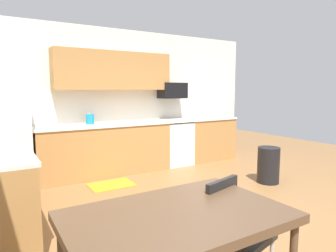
{
  "coord_description": "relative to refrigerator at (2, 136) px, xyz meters",
  "views": [
    {
      "loc": [
        -2.34,
        -2.85,
        1.55
      ],
      "look_at": [
        0.0,
        1.0,
        1.0
      ],
      "focal_mm": 31.76,
      "sensor_mm": 36.0,
      "label": 1
    }
  ],
  "objects": [
    {
      "name": "sink_faucet",
      "position": [
        1.4,
        0.26,
        0.19
      ],
      "size": [
        0.02,
        0.02,
        0.24
      ],
      "primitive_type": "cylinder",
      "color": "#B2B5BA",
      "rests_on": "countertop_back"
    },
    {
      "name": "refrigerator",
      "position": [
        0.0,
        0.0,
        0.0
      ],
      "size": [
        0.76,
        0.7,
        1.71
      ],
      "primitive_type": "cube",
      "color": "white",
      "rests_on": "ground"
    },
    {
      "name": "chair_near_table",
      "position": [
        1.41,
        -3.46,
        -0.35
      ],
      "size": [
        0.49,
        0.49,
        0.85
      ],
      "color": "black",
      "rests_on": "ground"
    },
    {
      "name": "countertop_back",
      "position": [
        2.18,
        0.08,
        0.07
      ],
      "size": [
        4.8,
        0.64,
        0.04
      ],
      "primitive_type": "cube",
      "color": "silver",
      "rests_on": "cabinet_run_back"
    },
    {
      "name": "ground_plane",
      "position": [
        2.18,
        -2.22,
        -0.85
      ],
      "size": [
        12.0,
        12.0,
        0.0
      ],
      "primitive_type": "plane",
      "color": "olive"
    },
    {
      "name": "wall_back",
      "position": [
        2.18,
        0.43,
        0.5
      ],
      "size": [
        5.8,
        0.1,
        2.7
      ],
      "primitive_type": "cube",
      "color": "silver",
      "rests_on": "ground"
    },
    {
      "name": "oven_range",
      "position": [
        3.13,
        0.08,
        -0.4
      ],
      "size": [
        0.6,
        0.6,
        0.91
      ],
      "color": "white",
      "rests_on": "ground"
    },
    {
      "name": "dining_table",
      "position": [
        0.83,
        -3.56,
        -0.14
      ],
      "size": [
        1.4,
        0.9,
        0.78
      ],
      "color": "brown",
      "rests_on": "ground"
    },
    {
      "name": "cabinet_run_back_right",
      "position": [
        4.01,
        0.08,
        -0.4
      ],
      "size": [
        1.15,
        0.6,
        0.9
      ],
      "primitive_type": "cube",
      "color": "#AD7A42",
      "rests_on": "ground"
    },
    {
      "name": "cabinet_run_back",
      "position": [
        1.63,
        0.08,
        -0.4
      ],
      "size": [
        2.4,
        0.6,
        0.9
      ],
      "primitive_type": "cube",
      "color": "#AD7A42",
      "rests_on": "ground"
    },
    {
      "name": "floor_mat",
      "position": [
        1.49,
        -0.57,
        -0.85
      ],
      "size": [
        0.7,
        0.5,
        0.01
      ],
      "primitive_type": "cube",
      "color": "orange",
      "rests_on": "ground"
    },
    {
      "name": "microwave",
      "position": [
        3.13,
        0.18,
        0.68
      ],
      "size": [
        0.54,
        0.36,
        0.32
      ],
      "primitive_type": "cube",
      "color": "black"
    },
    {
      "name": "sink_basin",
      "position": [
        1.4,
        0.08,
        0.03
      ],
      "size": [
        0.48,
        0.4,
        0.14
      ],
      "primitive_type": "cube",
      "color": "#A5A8AD",
      "rests_on": "countertop_back"
    },
    {
      "name": "trash_bin",
      "position": [
        3.79,
        -1.8,
        -0.55
      ],
      "size": [
        0.36,
        0.36,
        0.6
      ],
      "primitive_type": "cylinder",
      "color": "black",
      "rests_on": "ground"
    },
    {
      "name": "upper_cabinets_back",
      "position": [
        1.88,
        0.21,
        1.05
      ],
      "size": [
        2.2,
        0.34,
        0.7
      ],
      "primitive_type": "cube",
      "color": "#AD7A42"
    },
    {
      "name": "kettle",
      "position": [
        1.38,
        0.13,
        0.17
      ],
      "size": [
        0.14,
        0.14,
        0.2
      ],
      "primitive_type": "cylinder",
      "color": "#198CBF",
      "rests_on": "countertop_back"
    }
  ]
}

